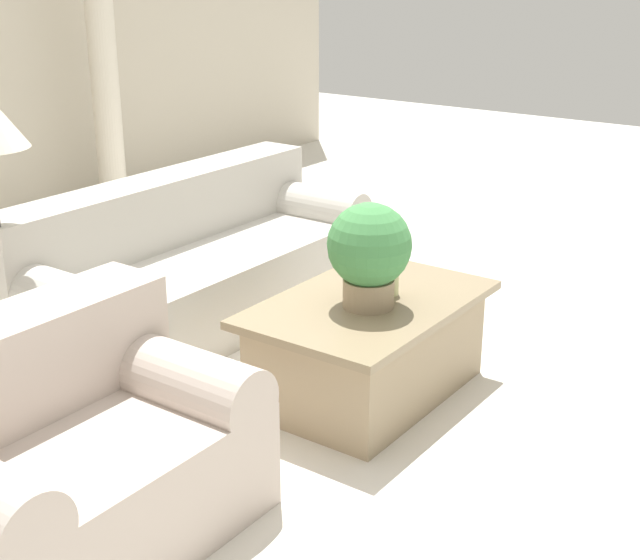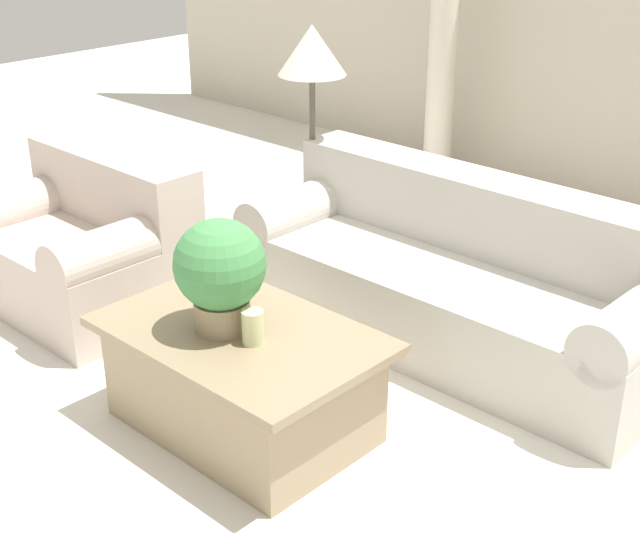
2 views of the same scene
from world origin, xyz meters
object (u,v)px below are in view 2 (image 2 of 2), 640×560
Objects in this scene: loveseat at (84,244)px; coffee_table at (242,379)px; potted_plant at (220,270)px; floor_lamp at (312,63)px; sofa_long at (455,279)px.

coffee_table is at bearing -9.31° from loveseat.
potted_plant is at bearing -150.16° from coffee_table.
coffee_table is at bearing -56.60° from floor_lamp.
coffee_table is (1.59, -0.26, -0.10)m from loveseat.
floor_lamp is at bearing 62.01° from loveseat.
coffee_table is 2.46× the size of potted_plant.
coffee_table is 2.01m from floor_lamp.
potted_plant reaches higher than coffee_table.
sofa_long is at bearing 79.78° from potted_plant.
potted_plant is (-0.07, -0.04, 0.51)m from coffee_table.
floor_lamp reaches higher than loveseat.
coffee_table is at bearing -97.70° from sofa_long.
floor_lamp is (-1.13, 0.12, 0.93)m from sofa_long.
sofa_long is at bearing -6.24° from floor_lamp.
loveseat is 0.83× the size of floor_lamp.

